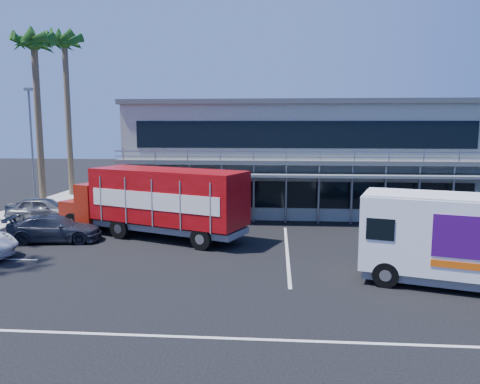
{
  "coord_description": "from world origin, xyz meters",
  "views": [
    {
      "loc": [
        1.46,
        -17.96,
        5.76
      ],
      "look_at": [
        -0.41,
        6.07,
        2.3
      ],
      "focal_mm": 35.0,
      "sensor_mm": 36.0,
      "label": 1
    }
  ],
  "objects": [
    {
      "name": "building",
      "position": [
        3.0,
        14.94,
        3.66
      ],
      "size": [
        22.4,
        12.0,
        7.3
      ],
      "color": "gray",
      "rests_on": "ground"
    },
    {
      "name": "palm_f",
      "position": [
        -15.1,
        18.5,
        11.47
      ],
      "size": [
        2.8,
        2.8,
        13.25
      ],
      "color": "brown",
      "rests_on": "ground"
    },
    {
      "name": "light_pole_far",
      "position": [
        -14.2,
        11.0,
        4.5
      ],
      "size": [
        0.5,
        0.25,
        8.09
      ],
      "color": "gray",
      "rests_on": "ground"
    },
    {
      "name": "ground",
      "position": [
        0.0,
        0.0,
        0.0
      ],
      "size": [
        120.0,
        120.0,
        0.0
      ],
      "primitive_type": "plane",
      "color": "black",
      "rests_on": "ground"
    },
    {
      "name": "palm_e",
      "position": [
        -14.7,
        13.0,
        10.57
      ],
      "size": [
        2.8,
        2.8,
        12.25
      ],
      "color": "brown",
      "rests_on": "ground"
    },
    {
      "name": "parked_car_e",
      "position": [
        -12.5,
        8.78,
        0.74
      ],
      "size": [
        4.35,
        1.82,
        1.47
      ],
      "primitive_type": "imported",
      "rotation": [
        0.0,
        0.0,
        1.59
      ],
      "color": "slate",
      "rests_on": "ground"
    },
    {
      "name": "white_van",
      "position": [
        8.01,
        -1.24,
        1.75
      ],
      "size": [
        7.15,
        4.21,
        3.31
      ],
      "rotation": [
        0.0,
        0.0,
        -0.3
      ],
      "color": "white",
      "rests_on": "ground"
    },
    {
      "name": "red_truck",
      "position": [
        -4.67,
        5.28,
        1.95
      ],
      "size": [
        10.67,
        6.22,
        3.55
      ],
      "rotation": [
        0.0,
        0.0,
        -0.39
      ],
      "color": "maroon",
      "rests_on": "ground"
    },
    {
      "name": "parked_car_d",
      "position": [
        -9.5,
        4.0,
        0.65
      ],
      "size": [
        4.71,
        2.41,
        1.31
      ],
      "primitive_type": "imported",
      "rotation": [
        0.0,
        0.0,
        1.7
      ],
      "color": "#282B36",
      "rests_on": "ground"
    }
  ]
}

